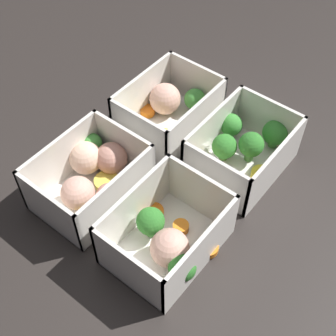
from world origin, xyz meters
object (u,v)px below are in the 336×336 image
(container_near_left, at_px, (168,238))
(container_far_left, at_px, (92,176))
(container_far_right, at_px, (171,109))
(container_near_right, at_px, (244,149))

(container_near_left, bearing_deg, container_far_left, 84.38)
(container_far_left, height_order, container_far_right, same)
(container_near_left, distance_m, container_far_left, 0.14)
(container_far_right, bearing_deg, container_near_right, -90.43)
(container_near_left, xyz_separation_m, container_near_right, (0.19, 0.01, 0.00))
(container_near_left, relative_size, container_far_left, 0.95)
(container_near_right, distance_m, container_far_left, 0.22)
(container_near_right, height_order, container_far_right, same)
(container_near_left, distance_m, container_far_right, 0.23)
(container_far_left, relative_size, container_far_right, 1.01)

